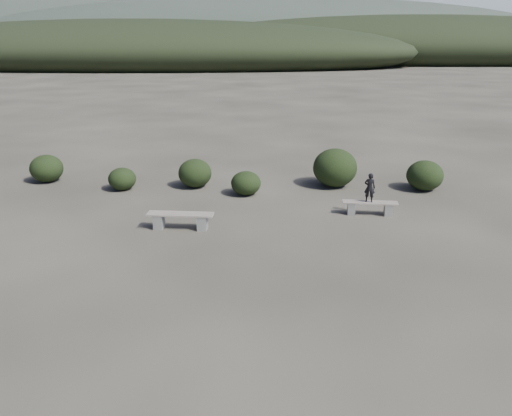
{
  "coord_description": "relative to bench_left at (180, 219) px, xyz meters",
  "views": [
    {
      "loc": [
        0.95,
        -9.42,
        5.56
      ],
      "look_at": [
        0.71,
        3.5,
        1.1
      ],
      "focal_mm": 35.0,
      "sensor_mm": 36.0,
      "label": 1
    }
  ],
  "objects": [
    {
      "name": "shrub_a",
      "position": [
        -2.88,
        4.05,
        0.12
      ],
      "size": [
        1.04,
        1.04,
        0.85
      ],
      "primitive_type": "ellipsoid",
      "color": "black",
      "rests_on": "ground"
    },
    {
      "name": "shrub_c",
      "position": [
        1.85,
        3.51,
        0.14
      ],
      "size": [
        1.11,
        1.11,
        0.88
      ],
      "primitive_type": "ellipsoid",
      "color": "black",
      "rests_on": "ground"
    },
    {
      "name": "seated_person",
      "position": [
        5.95,
        1.39,
        0.62
      ],
      "size": [
        0.4,
        0.31,
        0.96
      ],
      "primitive_type": "imported",
      "rotation": [
        0.0,
        0.0,
        2.88
      ],
      "color": "black",
      "rests_on": "bench_right"
    },
    {
      "name": "bench_left",
      "position": [
        0.0,
        0.0,
        0.0
      ],
      "size": [
        2.03,
        0.54,
        0.5
      ],
      "rotation": [
        0.0,
        0.0,
        -0.06
      ],
      "color": "slate",
      "rests_on": "ground"
    },
    {
      "name": "shrub_f",
      "position": [
        -6.21,
        5.12,
        0.24
      ],
      "size": [
        1.29,
        1.29,
        1.09
      ],
      "primitive_type": "ellipsoid",
      "color": "black",
      "rests_on": "ground"
    },
    {
      "name": "bench_right",
      "position": [
        6.0,
        1.39,
        -0.03
      ],
      "size": [
        1.81,
        0.54,
        0.45
      ],
      "rotation": [
        0.0,
        0.0,
        -0.1
      ],
      "color": "slate",
      "rests_on": "ground"
    },
    {
      "name": "shrub_d",
      "position": [
        5.26,
        4.67,
        0.44
      ],
      "size": [
        1.7,
        1.7,
        1.49
      ],
      "primitive_type": "ellipsoid",
      "color": "black",
      "rests_on": "ground"
    },
    {
      "name": "shrub_b",
      "position": [
        -0.16,
        4.48,
        0.25
      ],
      "size": [
        1.29,
        1.29,
        1.1
      ],
      "primitive_type": "ellipsoid",
      "color": "black",
      "rests_on": "ground"
    },
    {
      "name": "ground",
      "position": [
        1.61,
        -4.7,
        -0.31
      ],
      "size": [
        1200.0,
        1200.0,
        0.0
      ],
      "primitive_type": "plane",
      "color": "#312D26",
      "rests_on": "ground"
    },
    {
      "name": "shrub_e",
      "position": [
        8.61,
        4.23,
        0.27
      ],
      "size": [
        1.37,
        1.37,
        1.14
      ],
      "primitive_type": "ellipsoid",
      "color": "black",
      "rests_on": "ground"
    },
    {
      "name": "mountain_ridges",
      "position": [
        -5.88,
        334.36,
        10.53
      ],
      "size": [
        500.0,
        400.0,
        56.0
      ],
      "color": "black",
      "rests_on": "ground"
    }
  ]
}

